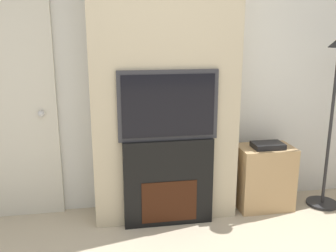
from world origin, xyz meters
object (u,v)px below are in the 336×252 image
(fireplace, at_px, (168,182))
(media_stand, at_px, (264,176))
(floor_lamp, at_px, (333,108))
(television, at_px, (168,105))

(fireplace, height_order, media_stand, fireplace)
(floor_lamp, bearing_deg, fireplace, -176.90)
(television, xyz_separation_m, floor_lamp, (1.58, 0.09, -0.10))
(television, bearing_deg, fireplace, 90.00)
(media_stand, bearing_deg, television, -171.14)
(television, xyz_separation_m, media_stand, (0.97, 0.15, -0.76))
(television, relative_size, floor_lamp, 0.52)
(fireplace, xyz_separation_m, television, (0.00, -0.00, 0.69))
(floor_lamp, xyz_separation_m, media_stand, (-0.61, 0.06, -0.67))
(fireplace, bearing_deg, media_stand, 8.75)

